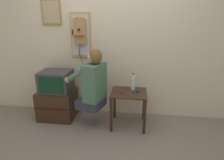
# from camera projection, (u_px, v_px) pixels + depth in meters

# --- Properties ---
(ground_plane) EXTENTS (14.00, 14.00, 0.00)m
(ground_plane) POSITION_uv_depth(u_px,v_px,m) (101.00, 144.00, 2.75)
(ground_plane) COLOR slate
(wall_back) EXTENTS (6.80, 0.05, 2.55)m
(wall_back) POSITION_uv_depth(u_px,v_px,m) (111.00, 41.00, 3.30)
(wall_back) COLOR beige
(wall_back) RESTS_ON ground_plane
(side_table) EXTENTS (0.54, 0.49, 0.57)m
(side_table) POSITION_uv_depth(u_px,v_px,m) (129.00, 99.00, 3.09)
(side_table) COLOR #382316
(side_table) RESTS_ON ground_plane
(person) EXTENTS (0.60, 0.53, 0.92)m
(person) POSITION_uv_depth(u_px,v_px,m) (93.00, 82.00, 2.99)
(person) COLOR #2D3347
(person) RESTS_ON ground_plane
(tv_stand) EXTENTS (0.59, 0.49, 0.48)m
(tv_stand) POSITION_uv_depth(u_px,v_px,m) (58.00, 104.00, 3.41)
(tv_stand) COLOR #382316
(tv_stand) RESTS_ON ground_plane
(television) EXTENTS (0.49, 0.42, 0.34)m
(television) POSITION_uv_depth(u_px,v_px,m) (56.00, 81.00, 3.27)
(television) COLOR #38383A
(television) RESTS_ON tv_stand
(wall_phone_antique) EXTENTS (0.23, 0.19, 0.81)m
(wall_phone_antique) POSITION_uv_depth(u_px,v_px,m) (80.00, 31.00, 3.23)
(wall_phone_antique) COLOR #AD7A47
(framed_picture) EXTENTS (0.32, 0.03, 0.40)m
(framed_picture) POSITION_uv_depth(u_px,v_px,m) (51.00, 12.00, 3.24)
(framed_picture) COLOR olive
(wall_mirror) EXTENTS (0.33, 0.04, 0.73)m
(wall_mirror) POSITION_uv_depth(u_px,v_px,m) (81.00, 35.00, 3.29)
(wall_mirror) COLOR tan
(cell_phone_held) EXTENTS (0.10, 0.14, 0.01)m
(cell_phone_held) POSITION_uv_depth(u_px,v_px,m) (122.00, 93.00, 3.01)
(cell_phone_held) COLOR maroon
(cell_phone_held) RESTS_ON side_table
(cell_phone_spare) EXTENTS (0.12, 0.14, 0.01)m
(cell_phone_spare) POSITION_uv_depth(u_px,v_px,m) (136.00, 91.00, 3.06)
(cell_phone_spare) COLOR navy
(cell_phone_spare) RESTS_ON side_table
(water_bottle) EXTENTS (0.07, 0.07, 0.27)m
(water_bottle) POSITION_uv_depth(u_px,v_px,m) (133.00, 82.00, 3.11)
(water_bottle) COLOR silver
(water_bottle) RESTS_ON side_table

